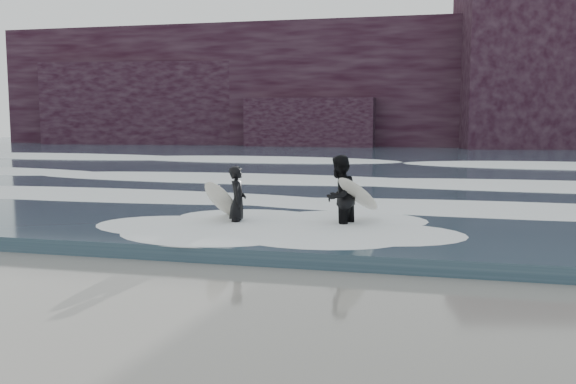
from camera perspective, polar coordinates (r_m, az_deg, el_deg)
name	(u,v)px	position (r m, az deg, el deg)	size (l,w,h in m)	color
ground	(253,325)	(8.31, -3.15, -11.70)	(120.00, 120.00, 0.00)	brown
sea	(404,160)	(36.69, 10.26, 2.78)	(90.00, 52.00, 0.30)	#2B414E
headland	(419,87)	(53.63, 11.56, 9.17)	(70.00, 9.00, 10.00)	black
foam_near	(354,202)	(16.84, 5.85, -0.88)	(60.00, 3.20, 0.20)	white
foam_mid	(381,177)	(23.75, 8.23, 1.36)	(60.00, 4.00, 0.24)	white
foam_far	(399,160)	(32.69, 9.81, 2.85)	(60.00, 4.80, 0.30)	white
surfer_left	(234,201)	(14.06, -4.85, -0.81)	(0.96, 1.77, 1.55)	black
surfer_right	(341,197)	(13.77, 4.73, -0.44)	(1.37, 1.92, 1.80)	black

